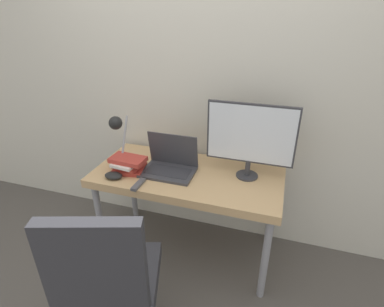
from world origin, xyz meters
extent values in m
plane|color=#514C47|center=(0.00, 0.00, 0.00)|extent=(12.00, 12.00, 0.00)
cube|color=beige|center=(0.00, 0.72, 1.30)|extent=(8.00, 0.05, 2.60)
cube|color=tan|center=(0.00, 0.33, 0.71)|extent=(1.37, 0.65, 0.06)
cylinder|color=gray|center=(-0.62, 0.06, 0.34)|extent=(0.05, 0.05, 0.68)
cylinder|color=gray|center=(0.62, 0.06, 0.34)|extent=(0.05, 0.05, 0.68)
cylinder|color=gray|center=(-0.62, 0.59, 0.34)|extent=(0.05, 0.05, 0.68)
cylinder|color=gray|center=(0.62, 0.59, 0.34)|extent=(0.05, 0.05, 0.68)
cube|color=#38383D|center=(-0.13, 0.28, 0.75)|extent=(0.38, 0.26, 0.02)
cube|color=#2D2D33|center=(-0.13, 0.28, 0.76)|extent=(0.32, 0.15, 0.00)
cube|color=#38383D|center=(-0.13, 0.38, 0.88)|extent=(0.38, 0.05, 0.25)
cube|color=navy|center=(-0.13, 0.38, 0.88)|extent=(0.34, 0.04, 0.22)
cylinder|color=#333338|center=(0.42, 0.41, 0.75)|extent=(0.16, 0.16, 0.01)
cylinder|color=#333338|center=(0.42, 0.41, 0.81)|extent=(0.04, 0.04, 0.12)
cube|color=#333338|center=(0.42, 0.41, 1.07)|extent=(0.60, 0.02, 0.42)
cube|color=silver|center=(0.42, 0.40, 1.07)|extent=(0.57, 0.00, 0.40)
cylinder|color=#4C4C51|center=(-0.49, 0.39, 0.75)|extent=(0.11, 0.11, 0.02)
cylinder|color=#99999E|center=(-0.49, 0.31, 0.93)|extent=(0.02, 0.18, 0.36)
sphere|color=black|center=(-0.49, 0.23, 1.11)|extent=(0.09, 0.09, 0.09)
sphere|color=black|center=(-0.17, -0.17, 0.03)|extent=(0.05, 0.05, 0.05)
sphere|color=black|center=(-0.46, -0.38, 0.03)|extent=(0.05, 0.05, 0.05)
cylinder|color=#2D2D33|center=(-0.17, -0.48, 0.24)|extent=(0.04, 0.04, 0.37)
cube|color=#2D2D33|center=(-0.17, -0.48, 0.47)|extent=(0.62, 0.62, 0.09)
cube|color=#2D2D33|center=(-0.10, -0.68, 0.78)|extent=(0.46, 0.21, 0.54)
cube|color=#B2382D|center=(-0.42, 0.23, 0.75)|extent=(0.25, 0.23, 0.03)
cube|color=#B2382D|center=(-0.43, 0.24, 0.79)|extent=(0.22, 0.20, 0.03)
cube|color=silver|center=(-0.43, 0.21, 0.81)|extent=(0.18, 0.20, 0.02)
cube|color=#B2382D|center=(-0.42, 0.21, 0.84)|extent=(0.26, 0.16, 0.03)
cube|color=#4C4C51|center=(-0.26, 0.06, 0.75)|extent=(0.04, 0.15, 0.02)
ellipsoid|color=black|center=(-0.48, 0.10, 0.76)|extent=(0.13, 0.09, 0.04)
camera|label=1|loc=(0.61, -1.47, 1.84)|focal=28.00mm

